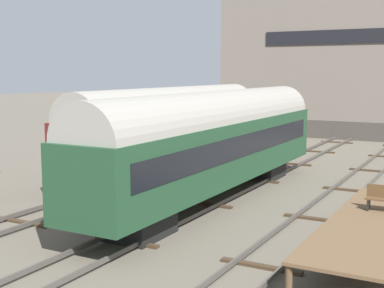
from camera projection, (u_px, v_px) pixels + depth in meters
name	position (u px, v px, depth m)	size (l,w,h in m)	color
ground_plane	(171.00, 222.00, 21.19)	(200.00, 200.00, 0.00)	#60594C
track_left	(74.00, 203.00, 23.54)	(2.60, 60.00, 0.26)	#4C4742
track_middle	(171.00, 218.00, 21.17)	(2.60, 60.00, 0.26)	#4C4742
track_right	(292.00, 237.00, 18.79)	(2.60, 60.00, 0.26)	#4C4742
train_car_green	(216.00, 139.00, 24.26)	(2.90, 18.89, 5.06)	black
train_car_maroon	(173.00, 125.00, 30.69)	(3.00, 17.45, 5.05)	black
station_platform	(378.00, 224.00, 17.46)	(3.02, 10.18, 1.05)	brown
person_worker	(86.00, 203.00, 19.79)	(0.32, 0.32, 1.79)	#282833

